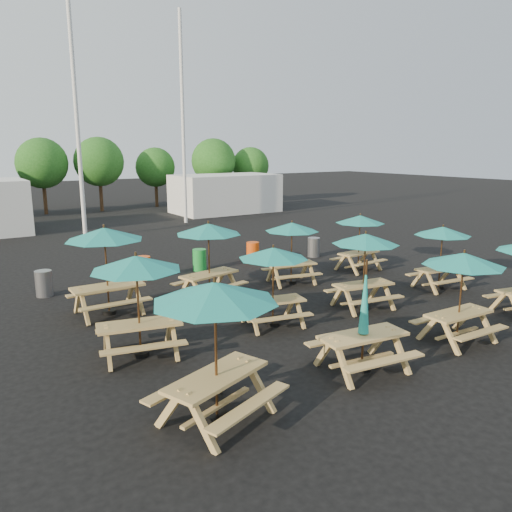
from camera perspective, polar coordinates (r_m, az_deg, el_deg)
ground at (r=14.76m, az=3.23°, el=-5.22°), size 120.00×120.00×0.00m
picnic_unit_0 at (r=7.93m, az=-4.71°, el=-5.17°), size 2.62×2.62×2.40m
picnic_unit_1 at (r=10.74m, az=-13.51°, el=-1.50°), size 2.30×2.30×2.26m
picnic_unit_2 at (r=13.75m, az=-16.92°, el=1.83°), size 2.06×2.06×2.40m
picnic_unit_3 at (r=10.29m, az=12.20°, el=-7.80°), size 2.00×1.80×2.31m
picnic_unit_4 at (r=12.34m, az=1.98°, el=-0.24°), size 2.07×2.07×2.05m
picnic_unit_5 at (r=14.73m, az=-5.45°, el=2.56°), size 2.31×2.31×2.28m
picnic_unit_6 at (r=12.21m, az=22.61°, el=-0.95°), size 1.90×1.90×2.14m
picnic_unit_7 at (r=14.03m, az=12.39°, el=1.38°), size 2.10×2.10×2.15m
picnic_unit_8 at (r=16.34m, az=4.12°, el=2.90°), size 2.11×2.11×2.07m
picnic_unit_10 at (r=16.75m, az=20.54°, el=2.26°), size 1.93×1.93×2.03m
picnic_unit_11 at (r=18.47m, az=11.80°, el=3.74°), size 1.88×1.88×2.06m
waste_bin_0 at (r=16.47m, az=-23.08°, el=-2.90°), size 0.50×0.50×0.80m
waste_bin_1 at (r=17.52m, az=-12.75°, el=-1.34°), size 0.50×0.50×0.80m
waste_bin_2 at (r=18.42m, az=-6.47°, el=-0.44°), size 0.50×0.50×0.80m
waste_bin_3 at (r=19.66m, az=-0.37°, el=0.44°), size 0.50×0.50×0.80m
waste_bin_4 at (r=20.77m, az=6.61°, el=1.01°), size 0.50×0.50×0.80m
mast_0 at (r=26.12m, az=-19.84°, el=15.03°), size 0.20×0.20×12.00m
mast_1 at (r=30.22m, az=-8.36°, el=15.14°), size 0.20×0.20×12.00m
event_tent_1 at (r=35.07m, az=-3.53°, el=7.15°), size 7.00×4.00×2.60m
tree_3 at (r=36.61m, az=-23.28°, el=9.71°), size 3.36×3.36×5.09m
tree_4 at (r=37.01m, az=-17.52°, el=10.23°), size 3.41×3.41×5.17m
tree_5 at (r=38.84m, az=-11.43°, el=9.91°), size 2.94×2.94×4.45m
tree_6 at (r=38.94m, az=-4.89°, el=10.77°), size 3.38×3.38×5.13m
tree_7 at (r=40.72m, az=-0.64°, el=10.27°), size 2.95×2.95×4.48m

